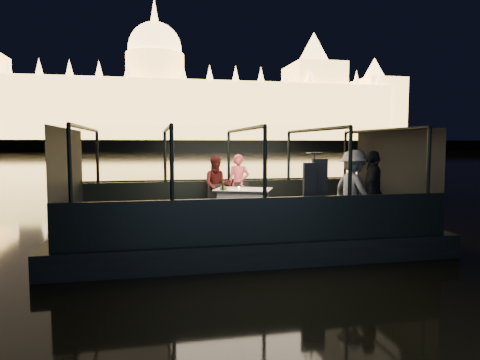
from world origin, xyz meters
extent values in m
plane|color=black|center=(0.00, 80.00, 0.00)|extent=(500.00, 500.00, 0.00)
cube|color=black|center=(0.00, 0.00, 0.00)|extent=(8.60, 4.40, 1.00)
cube|color=black|center=(0.00, 0.00, 0.48)|extent=(8.00, 4.00, 0.04)
cube|color=black|center=(0.00, 2.00, 0.95)|extent=(8.00, 0.08, 0.90)
cube|color=black|center=(0.00, -2.00, 0.95)|extent=(8.00, 0.08, 0.90)
cube|color=#423D33|center=(0.00, 210.00, 1.00)|extent=(400.00, 140.00, 6.00)
cube|color=white|center=(0.21, 0.96, 0.89)|extent=(1.74, 1.53, 0.77)
cube|color=black|center=(-0.49, 1.41, 0.95)|extent=(0.48, 0.48, 0.82)
cube|color=black|center=(0.30, 1.41, 0.95)|extent=(0.47, 0.47, 0.88)
imported|color=#DE505A|center=(0.22, 1.68, 1.25)|extent=(0.70, 0.59, 1.67)
imported|color=#441313|center=(-0.39, 1.68, 1.25)|extent=(0.83, 0.68, 1.62)
imported|color=white|center=(2.31, -1.16, 1.35)|extent=(0.94, 1.31, 1.82)
imported|color=black|center=(2.59, -1.51, 1.35)|extent=(0.95, 1.14, 1.81)
cylinder|color=#143715|center=(-0.39, 0.67, 1.42)|extent=(0.06, 0.06, 0.27)
cylinder|color=olive|center=(-0.35, 0.76, 1.31)|extent=(0.22, 0.22, 0.07)
cylinder|color=#FF943F|center=(0.06, 0.81, 1.31)|extent=(0.07, 0.07, 0.07)
cylinder|color=white|center=(0.36, 0.65, 1.27)|extent=(0.34, 0.34, 0.02)
cylinder|color=white|center=(-0.32, 1.04, 1.27)|extent=(0.34, 0.34, 0.02)
camera|label=1|loc=(-2.17, -10.07, 2.44)|focal=32.00mm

